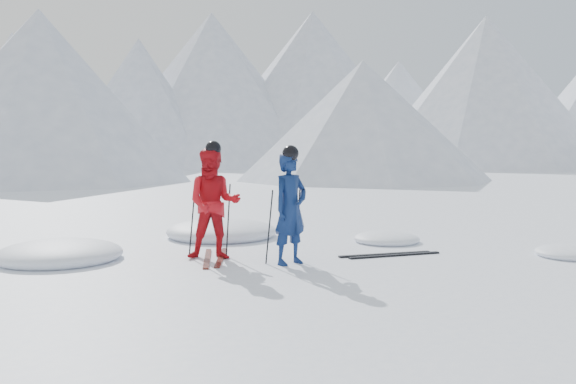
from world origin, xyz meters
name	(u,v)px	position (x,y,z in m)	size (l,w,h in m)	color
ground	(373,256)	(0.00, 0.00, 0.00)	(160.00, 160.00, 0.00)	white
mountain_range	(178,79)	(5.71, 35.31, 6.72)	(106.15, 62.94, 15.53)	#B2BCD1
skier_blue	(290,208)	(-1.58, -0.07, 0.89)	(0.65, 0.42, 1.77)	#0D2050
skier_red	(214,203)	(-2.55, 0.86, 0.92)	(0.90, 0.70, 1.85)	red
pole_blue_left	(269,227)	(-1.88, 0.08, 0.59)	(0.02, 0.02, 1.18)	black
pole_blue_right	(298,224)	(-1.33, 0.18, 0.59)	(0.02, 0.02, 1.18)	black
pole_red_left	(192,221)	(-2.85, 1.11, 0.62)	(0.02, 0.02, 1.23)	black
pole_red_right	(228,220)	(-2.25, 1.01, 0.62)	(0.02, 0.02, 1.23)	black
ski_worn_left	(207,258)	(-2.67, 0.86, 0.01)	(0.09, 1.70, 0.03)	black
ski_worn_right	(221,257)	(-2.43, 0.86, 0.01)	(0.09, 1.70, 0.03)	black
ski_loose_a	(385,254)	(0.22, -0.03, 0.01)	(0.09, 1.70, 0.03)	black
ski_loose_b	(395,255)	(0.32, -0.18, 0.01)	(0.09, 1.70, 0.03)	black
snow_lumps	(208,246)	(-2.25, 2.19, 0.00)	(9.53, 6.31, 0.50)	white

